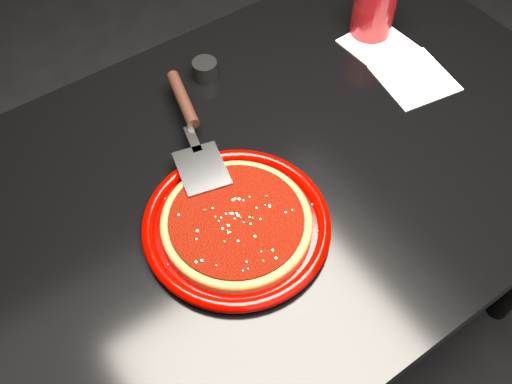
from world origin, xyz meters
TOP-DOWN VIEW (x-y plane):
  - floor at (0.00, 0.00)m, footprint 4.00×4.00m
  - table at (0.00, 0.00)m, footprint 1.20×0.80m
  - plate at (-0.16, -0.07)m, footprint 0.39×0.39m
  - pizza_crust at (-0.16, -0.07)m, footprint 0.32×0.32m
  - pizza_crust_rim at (-0.16, -0.07)m, footprint 0.32×0.32m
  - pizza_sauce at (-0.16, -0.07)m, footprint 0.28×0.28m
  - parmesan_dusting at (-0.16, -0.07)m, footprint 0.21×0.21m
  - basil_flecks at (-0.16, -0.07)m, footprint 0.19×0.19m
  - pizza_server at (-0.13, 0.12)m, footprint 0.17×0.35m
  - cup at (0.35, 0.18)m, footprint 0.11×0.11m
  - napkin_a at (0.33, 0.02)m, footprint 0.16×0.16m
  - napkin_b at (0.33, 0.13)m, footprint 0.13×0.14m
  - ramekin at (-0.01, 0.26)m, footprint 0.05×0.05m

SIDE VIEW (x-z plane):
  - floor at x=0.00m, z-range -0.01..0.00m
  - table at x=0.00m, z-range 0.00..0.75m
  - napkin_a at x=0.33m, z-range 0.75..0.75m
  - napkin_b at x=0.33m, z-range 0.75..0.75m
  - plate at x=-0.16m, z-range 0.75..0.77m
  - pizza_crust at x=-0.16m, z-range 0.76..0.77m
  - ramekin at x=-0.01m, z-range 0.75..0.79m
  - pizza_crust_rim at x=-0.16m, z-range 0.76..0.78m
  - pizza_sauce at x=-0.16m, z-range 0.77..0.78m
  - basil_flecks at x=-0.16m, z-range 0.78..0.78m
  - parmesan_dusting at x=-0.16m, z-range 0.78..0.78m
  - pizza_server at x=-0.13m, z-range 0.78..0.80m
  - cup at x=0.35m, z-range 0.75..0.87m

